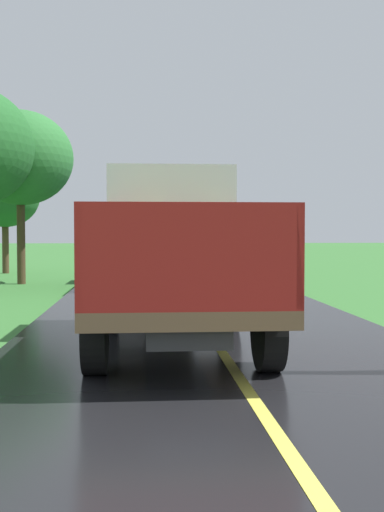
# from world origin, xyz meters

# --- Properties ---
(banana_truck_near) EXTENTS (2.38, 5.82, 2.80)m
(banana_truck_near) POSITION_xyz_m (-0.65, 9.64, 1.48)
(banana_truck_near) COLOR #2D2D30
(banana_truck_near) RESTS_ON road_surface
(banana_truck_far) EXTENTS (2.38, 5.81, 2.80)m
(banana_truck_far) POSITION_xyz_m (-0.89, 20.74, 1.46)
(banana_truck_far) COLOR #2D2D30
(banana_truck_far) RESTS_ON road_surface
(roadside_tree_near_left) EXTENTS (2.94, 2.94, 4.64)m
(roadside_tree_near_left) POSITION_xyz_m (-7.01, 27.09, 3.30)
(roadside_tree_near_left) COLOR #4C3823
(roadside_tree_near_left) RESTS_ON ground
(roadside_tree_mid_right) EXTENTS (3.58, 3.58, 5.92)m
(roadside_tree_mid_right) POSITION_xyz_m (-5.26, 21.38, 4.29)
(roadside_tree_mid_right) COLOR #4C3823
(roadside_tree_mid_right) RESTS_ON ground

